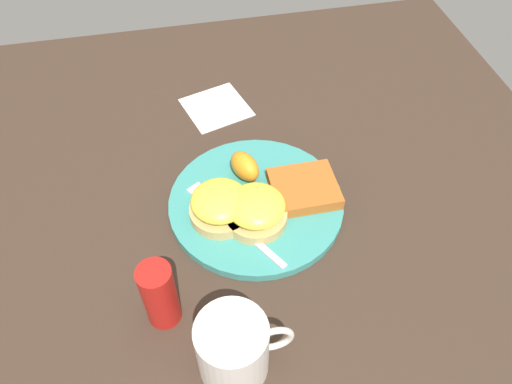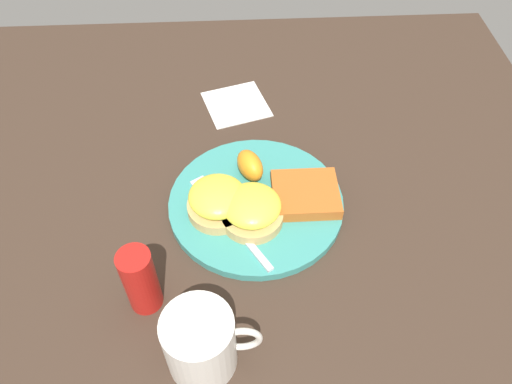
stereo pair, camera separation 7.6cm
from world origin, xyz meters
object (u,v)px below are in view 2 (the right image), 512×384
object	(u,v)px
fork	(226,215)
cup	(201,343)
sandwich_benedict_left	(218,201)
hashbrown_patty	(306,196)
orange_wedge	(250,165)
sandwich_benedict_right	(252,210)
condiment_bottle	(140,280)

from	to	relation	value
fork	cup	world-z (taller)	cup
sandwich_benedict_left	hashbrown_patty	world-z (taller)	sandwich_benedict_left
hashbrown_patty	orange_wedge	bearing A→B (deg)	144.78
fork	hashbrown_patty	bearing A→B (deg)	11.32
sandwich_benedict_right	condiment_bottle	distance (m)	0.19
sandwich_benedict_left	orange_wedge	bearing A→B (deg)	54.51
sandwich_benedict_right	hashbrown_patty	world-z (taller)	sandwich_benedict_right
sandwich_benedict_left	fork	xyz separation A→B (m)	(0.01, -0.01, -0.02)
orange_wedge	condiment_bottle	xyz separation A→B (m)	(-0.15, -0.21, 0.02)
fork	condiment_bottle	world-z (taller)	condiment_bottle
sandwich_benedict_right	hashbrown_patty	size ratio (longest dim) A/B	0.92
orange_wedge	fork	bearing A→B (deg)	-115.78
hashbrown_patty	condiment_bottle	xyz separation A→B (m)	(-0.23, -0.15, 0.03)
sandwich_benedict_right	hashbrown_patty	distance (m)	0.09
condiment_bottle	sandwich_benedict_left	bearing A→B (deg)	54.86
sandwich_benedict_left	orange_wedge	size ratio (longest dim) A/B	1.56
sandwich_benedict_left	orange_wedge	world-z (taller)	sandwich_benedict_left
sandwich_benedict_right	orange_wedge	distance (m)	0.09
orange_wedge	fork	size ratio (longest dim) A/B	0.32
sandwich_benedict_right	orange_wedge	bearing A→B (deg)	89.17
condiment_bottle	cup	bearing A→B (deg)	-47.46
sandwich_benedict_left	fork	world-z (taller)	sandwich_benedict_left
fork	condiment_bottle	distance (m)	0.17
orange_wedge	cup	xyz separation A→B (m)	(-0.07, -0.30, 0.01)
hashbrown_patty	condiment_bottle	size ratio (longest dim) A/B	0.94
fork	cup	size ratio (longest dim) A/B	1.57
hashbrown_patty	orange_wedge	xyz separation A→B (m)	(-0.08, 0.06, 0.01)
orange_wedge	condiment_bottle	distance (m)	0.26
fork	sandwich_benedict_right	bearing A→B (deg)	-12.97
hashbrown_patty	fork	world-z (taller)	hashbrown_patty
orange_wedge	cup	world-z (taller)	cup
orange_wedge	cup	size ratio (longest dim) A/B	0.51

